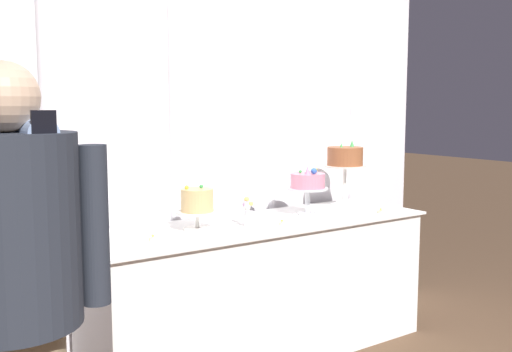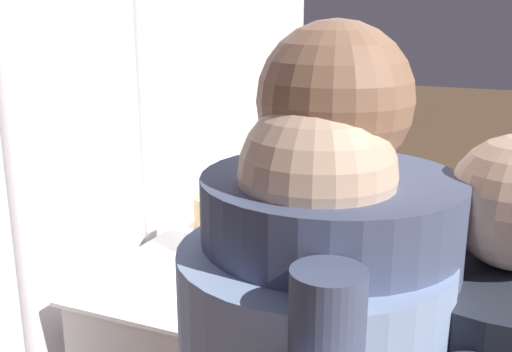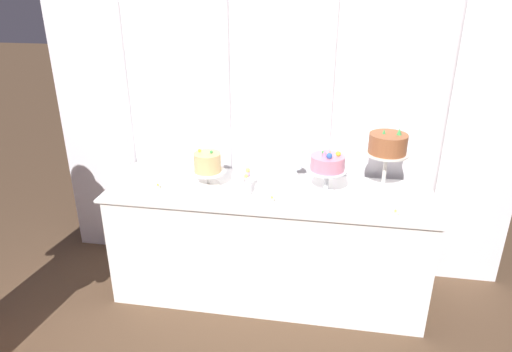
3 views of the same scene
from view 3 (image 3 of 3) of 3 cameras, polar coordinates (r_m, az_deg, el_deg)
The scene contains 11 objects.
ground_plane at distance 3.34m, azimuth 1.18°, elevation -15.06°, with size 24.00×24.00×0.00m, color brown.
draped_curtain at distance 3.15m, azimuth 2.86°, elevation 13.92°, with size 3.30×0.19×2.85m.
cake_table at distance 3.19m, azimuth 1.51°, elevation -8.32°, with size 2.11×0.65×0.80m.
cake_display_leftmost at distance 3.04m, azimuth -6.01°, elevation 1.41°, with size 0.23×0.23×0.25m.
cake_display_center at distance 2.92m, azimuth 8.84°, elevation 1.39°, with size 0.26×0.26×0.31m.
cake_display_rightmost at distance 2.94m, azimuth 15.98°, elevation 3.51°, with size 0.27×0.27×0.44m.
wine_glass at distance 3.11m, azimuth 5.05°, elevation 1.41°, with size 0.07×0.07×0.16m.
flower_vase at distance 2.92m, azimuth -1.22°, elevation -1.00°, with size 0.07×0.09×0.17m.
tealight_far_left at distance 3.09m, azimuth -12.06°, elevation -1.33°, with size 0.04×0.04×0.03m.
tealight_near_left at distance 2.86m, azimuth 1.97°, elevation -2.94°, with size 0.04×0.04×0.04m.
tealight_near_right at distance 2.82m, azimuth 16.86°, elevation -4.42°, with size 0.05×0.05×0.03m.
Camera 3 is at (0.37, -2.58, 2.08)m, focal length 32.30 mm.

